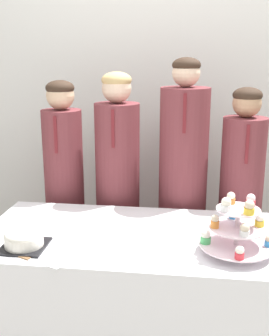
# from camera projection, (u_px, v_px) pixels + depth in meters

# --- Properties ---
(wall_back) EXTENTS (9.00, 0.06, 2.70)m
(wall_back) POSITION_uv_depth(u_px,v_px,m) (155.00, 84.00, 3.02)
(wall_back) COLOR silver
(wall_back) RESTS_ON ground_plane
(table) EXTENTS (1.50, 0.75, 0.70)m
(table) POSITION_uv_depth(u_px,v_px,m) (133.00, 297.00, 2.17)
(table) COLOR white
(table) RESTS_ON ground_plane
(round_cake) EXTENTS (0.20, 0.20, 0.10)m
(round_cake) POSITION_uv_depth(u_px,v_px,m) (24.00, 238.00, 1.92)
(round_cake) COLOR black
(round_cake) RESTS_ON table
(cake_knife) EXTENTS (0.22, 0.11, 0.01)m
(cake_knife) POSITION_uv_depth(u_px,v_px,m) (31.00, 260.00, 1.81)
(cake_knife) COLOR silver
(cake_knife) RESTS_ON table
(cupcake_stand) EXTENTS (0.33, 0.33, 0.27)m
(cupcake_stand) POSITION_uv_depth(u_px,v_px,m) (237.00, 227.00, 1.85)
(cupcake_stand) COLOR silver
(cupcake_stand) RESTS_ON table
(student_0) EXTENTS (0.25, 0.25, 1.41)m
(student_0) POSITION_uv_depth(u_px,v_px,m) (65.00, 196.00, 2.69)
(student_0) COLOR brown
(student_0) RESTS_ON ground_plane
(student_1) EXTENTS (0.27, 0.28, 1.46)m
(student_1) POSITION_uv_depth(u_px,v_px,m) (118.00, 196.00, 2.64)
(student_1) COLOR brown
(student_1) RESTS_ON ground_plane
(student_2) EXTENTS (0.29, 0.30, 1.54)m
(student_2) POSITION_uv_depth(u_px,v_px,m) (182.00, 194.00, 2.58)
(student_2) COLOR brown
(student_2) RESTS_ON ground_plane
(student_3) EXTENTS (0.26, 0.26, 1.38)m
(student_3) POSITION_uv_depth(u_px,v_px,m) (240.00, 207.00, 2.56)
(student_3) COLOR brown
(student_3) RESTS_ON ground_plane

